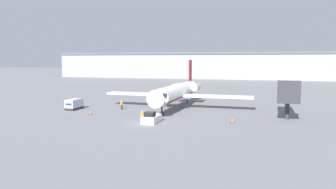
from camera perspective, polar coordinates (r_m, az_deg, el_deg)
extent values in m
plane|color=slate|center=(48.15, -3.76, -5.05)|extent=(600.00, 600.00, 0.00)
cube|color=#8C939E|center=(165.21, 10.66, 4.80)|extent=(180.00, 16.00, 11.92)
cube|color=#4C515B|center=(165.21, 10.71, 7.07)|extent=(180.00, 16.80, 1.20)
cylinder|color=white|center=(62.50, 1.36, 0.41)|extent=(3.30, 18.86, 2.92)
cone|color=white|center=(52.49, -1.83, -0.67)|extent=(2.97, 2.39, 2.92)
cube|color=black|center=(53.31, -1.50, -0.01)|extent=(2.50, 0.75, 0.44)
cone|color=white|center=(73.10, 3.75, 1.22)|extent=(2.69, 3.27, 2.63)
cube|color=maroon|center=(62.60, 1.36, -0.45)|extent=(2.97, 16.97, 0.20)
cube|color=white|center=(61.79, 8.74, -0.34)|extent=(13.10, 3.05, 0.36)
cube|color=white|center=(66.08, -5.08, 0.12)|extent=(13.10, 3.05, 0.36)
cylinder|color=#ADADB7|center=(69.57, 4.85, 1.27)|extent=(1.55, 3.13, 1.49)
cylinder|color=#ADADB7|center=(70.62, 1.48, 1.36)|extent=(1.55, 3.13, 1.49)
cube|color=maroon|center=(73.50, 3.89, 4.25)|extent=(0.28, 2.20, 4.79)
cube|color=white|center=(73.47, 3.91, 6.12)|extent=(8.66, 1.97, 0.20)
cylinder|color=black|center=(54.83, -1.07, -2.80)|extent=(0.24, 0.24, 1.66)
cylinder|color=black|center=(54.93, -1.07, -3.45)|extent=(0.80, 0.80, 0.40)
cylinder|color=black|center=(64.77, 0.12, -1.43)|extent=(0.24, 0.24, 1.66)
cylinder|color=black|center=(64.86, 0.12, -1.98)|extent=(0.80, 0.80, 0.40)
cylinder|color=black|center=(63.76, 3.38, -1.56)|extent=(0.24, 0.24, 1.66)
cylinder|color=black|center=(63.84, 3.38, -2.12)|extent=(0.80, 0.80, 0.40)
cube|color=silver|center=(48.75, -2.85, -4.28)|extent=(2.00, 3.92, 1.05)
cube|color=black|center=(47.80, -3.20, -3.43)|extent=(1.40, 1.41, 0.70)
cube|color=black|center=(50.54, -2.15, -4.09)|extent=(1.80, 0.30, 0.63)
cube|color=#232326|center=(63.95, -16.02, -2.31)|extent=(1.81, 3.65, 0.45)
cube|color=#B7BCC6|center=(63.82, -16.04, -1.45)|extent=(1.81, 3.65, 1.49)
cube|color=navy|center=(62.28, -16.95, -1.65)|extent=(1.27, 0.04, 0.36)
cube|color=#232838|center=(49.15, -4.49, -4.35)|extent=(0.32, 0.20, 0.81)
cube|color=orange|center=(49.02, -4.49, -3.52)|extent=(0.40, 0.24, 0.64)
sphere|color=tan|center=(48.95, -4.50, -3.02)|extent=(0.24, 0.24, 0.24)
cube|color=#232838|center=(62.00, -8.06, -2.19)|extent=(0.32, 0.20, 0.87)
cube|color=orange|center=(61.90, -8.07, -1.48)|extent=(0.40, 0.24, 0.69)
sphere|color=tan|center=(61.84, -8.08, -1.05)|extent=(0.25, 0.25, 0.25)
cube|color=black|center=(57.62, -13.32, -3.34)|extent=(0.56, 0.56, 0.04)
cone|color=orange|center=(57.57, -13.33, -3.01)|extent=(0.40, 0.40, 0.65)
cube|color=black|center=(49.64, 11.13, -4.79)|extent=(0.59, 0.59, 0.04)
cone|color=orange|center=(49.57, 11.14, -4.38)|extent=(0.42, 0.42, 0.68)
cylinder|color=#2D2D33|center=(54.44, 20.05, -2.41)|extent=(0.70, 0.70, 3.20)
cube|color=silver|center=(56.72, 19.98, 0.87)|extent=(2.60, 8.75, 2.60)
cube|color=#2D2D33|center=(51.78, 20.33, 0.40)|extent=(3.20, 1.20, 3.38)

